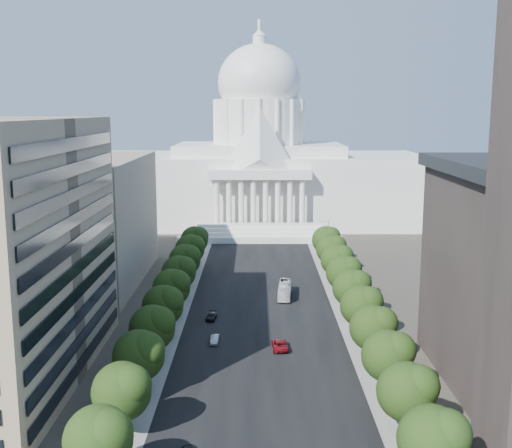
{
  "coord_description": "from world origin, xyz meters",
  "views": [
    {
      "loc": [
        -0.91,
        -51.92,
        41.18
      ],
      "look_at": [
        -1.06,
        84.85,
        16.84
      ],
      "focal_mm": 45.0,
      "sensor_mm": 36.0,
      "label": 1
    }
  ],
  "objects_px": {
    "car_red": "(280,345)",
    "city_bus": "(285,290)",
    "car_dark_b": "(211,316)",
    "car_silver": "(215,339)"
  },
  "relations": [
    {
      "from": "city_bus",
      "to": "car_dark_b",
      "type": "bearing_deg",
      "value": -129.3
    },
    {
      "from": "car_silver",
      "to": "car_red",
      "type": "relative_size",
      "value": 0.69
    },
    {
      "from": "car_red",
      "to": "city_bus",
      "type": "xyz_separation_m",
      "value": [
        2.25,
        31.87,
        0.78
      ]
    },
    {
      "from": "car_dark_b",
      "to": "city_bus",
      "type": "height_order",
      "value": "city_bus"
    },
    {
      "from": "car_red",
      "to": "city_bus",
      "type": "relative_size",
      "value": 0.51
    },
    {
      "from": "car_red",
      "to": "city_bus",
      "type": "distance_m",
      "value": 31.96
    },
    {
      "from": "car_dark_b",
      "to": "car_red",
      "type": "bearing_deg",
      "value": -44.6
    },
    {
      "from": "car_silver",
      "to": "car_dark_b",
      "type": "xyz_separation_m",
      "value": [
        -1.52,
        13.02,
        -0.02
      ]
    },
    {
      "from": "car_dark_b",
      "to": "car_silver",
      "type": "bearing_deg",
      "value": -77.11
    },
    {
      "from": "car_silver",
      "to": "car_dark_b",
      "type": "relative_size",
      "value": 0.91
    }
  ]
}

